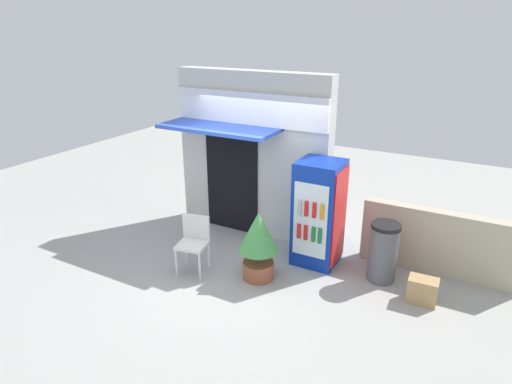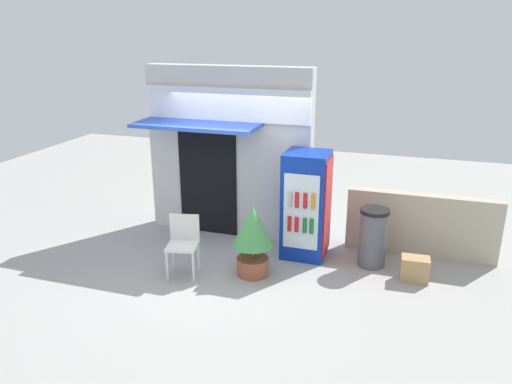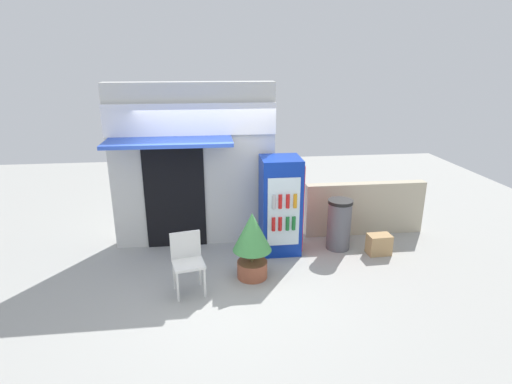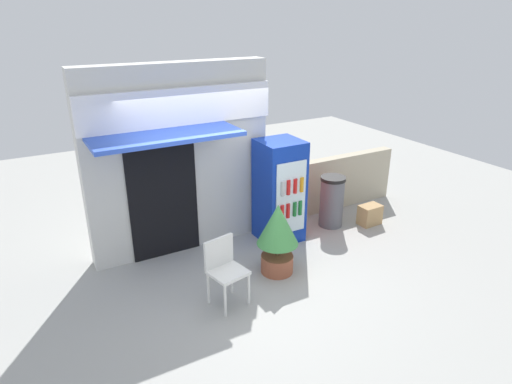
{
  "view_description": "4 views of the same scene",
  "coord_description": "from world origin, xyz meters",
  "views": [
    {
      "loc": [
        3.37,
        -5.26,
        3.67
      ],
      "look_at": [
        0.47,
        0.06,
        1.34
      ],
      "focal_mm": 30.86,
      "sensor_mm": 36.0,
      "label": 1
    },
    {
      "loc": [
        2.65,
        -6.37,
        3.53
      ],
      "look_at": [
        0.53,
        0.25,
        1.19
      ],
      "focal_mm": 34.42,
      "sensor_mm": 36.0,
      "label": 2
    },
    {
      "loc": [
        -0.02,
        -5.76,
        3.3
      ],
      "look_at": [
        0.7,
        0.32,
        1.29
      ],
      "focal_mm": 28.44,
      "sensor_mm": 36.0,
      "label": 3
    },
    {
      "loc": [
        -2.43,
        -4.84,
        3.57
      ],
      "look_at": [
        0.42,
        0.26,
        1.19
      ],
      "focal_mm": 30.83,
      "sensor_mm": 36.0,
      "label": 4
    }
  ],
  "objects": [
    {
      "name": "ground",
      "position": [
        0.0,
        0.0,
        0.0
      ],
      "size": [
        16.0,
        16.0,
        0.0
      ],
      "primitive_type": "plane",
      "color": "#A3A39E"
    },
    {
      "name": "storefront_building",
      "position": [
        -0.33,
        1.35,
        1.51
      ],
      "size": [
        2.9,
        1.13,
        2.94
      ],
      "color": "silver",
      "rests_on": "ground"
    },
    {
      "name": "drink_cooler",
      "position": [
        1.19,
        0.82,
        0.86
      ],
      "size": [
        0.7,
        0.73,
        1.72
      ],
      "color": "#0C2D9E",
      "rests_on": "ground"
    },
    {
      "name": "plastic_chair",
      "position": [
        -0.4,
        -0.36,
        0.54
      ],
      "size": [
        0.52,
        0.5,
        0.91
      ],
      "color": "silver",
      "rests_on": "ground"
    },
    {
      "name": "potted_plant_near_shop",
      "position": [
        0.59,
        -0.08,
        0.64
      ],
      "size": [
        0.61,
        0.61,
        1.09
      ],
      "color": "#995138",
      "rests_on": "ground"
    },
    {
      "name": "trash_bin",
      "position": [
        2.26,
        0.77,
        0.47
      ],
      "size": [
        0.44,
        0.44,
        0.93
      ],
      "color": "#595960",
      "rests_on": "ground"
    },
    {
      "name": "stone_boundary_wall",
      "position": [
        2.96,
        1.38,
        0.52
      ],
      "size": [
        2.36,
        0.21,
        1.04
      ],
      "primitive_type": "cube",
      "color": "#B7AD93",
      "rests_on": "ground"
    },
    {
      "name": "cardboard_box",
      "position": [
        2.9,
        0.46,
        0.18
      ],
      "size": [
        0.41,
        0.28,
        0.36
      ],
      "primitive_type": "cube",
      "rotation": [
        0.0,
        0.0,
        0.05
      ],
      "color": "tan",
      "rests_on": "ground"
    }
  ]
}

